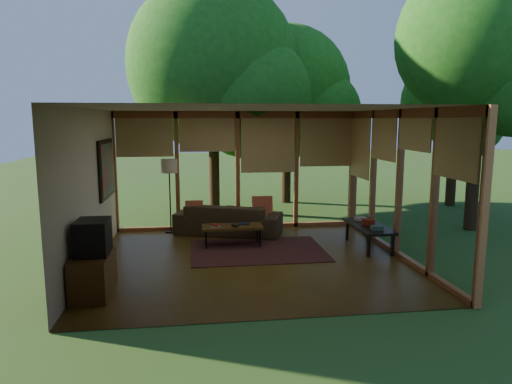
{
  "coord_description": "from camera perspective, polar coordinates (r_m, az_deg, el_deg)",
  "views": [
    {
      "loc": [
        -0.98,
        -7.88,
        2.52
      ],
      "look_at": [
        0.18,
        0.7,
        1.13
      ],
      "focal_mm": 32.0,
      "sensor_mm": 36.0,
      "label": 1
    }
  ],
  "objects": [
    {
      "name": "ct_bowl",
      "position": [
        9.01,
        -2.6,
        -4.13
      ],
      "size": [
        0.16,
        0.16,
        0.07
      ],
      "primitive_type": "ellipsoid",
      "color": "black",
      "rests_on": "coffee_table"
    },
    {
      "name": "console_book_c",
      "position": [
        9.68,
        12.96,
        -3.28
      ],
      "size": [
        0.22,
        0.17,
        0.06
      ],
      "primitive_type": "cube",
      "rotation": [
        0.0,
        0.0,
        0.02
      ],
      "color": "#B1A9A1",
      "rests_on": "side_console"
    },
    {
      "name": "pillow_left",
      "position": [
        10.02,
        -7.73,
        -2.2
      ],
      "size": [
        0.38,
        0.2,
        0.4
      ],
      "primitive_type": "cube",
      "rotation": [
        -0.21,
        0.0,
        0.0
      ],
      "color": "maroon",
      "rests_on": "sofa"
    },
    {
      "name": "console_book_a",
      "position": [
        8.91,
        14.88,
        -4.36
      ],
      "size": [
        0.23,
        0.18,
        0.08
      ],
      "primitive_type": "cube",
      "rotation": [
        0.0,
        0.0,
        -0.12
      ],
      "color": "#355D4B",
      "rests_on": "side_console"
    },
    {
      "name": "floor",
      "position": [
        8.33,
        -0.58,
        -8.51
      ],
      "size": [
        5.5,
        5.5,
        0.0
      ],
      "primitive_type": "plane",
      "color": "brown",
      "rests_on": "ground"
    },
    {
      "name": "floor_lamp",
      "position": [
        10.26,
        -10.8,
        2.7
      ],
      "size": [
        0.36,
        0.36,
        1.65
      ],
      "color": "black",
      "rests_on": "floor"
    },
    {
      "name": "media_cabinet",
      "position": [
        7.11,
        -19.65,
        -9.62
      ],
      "size": [
        0.5,
        1.0,
        0.6
      ],
      "primitive_type": "cube",
      "color": "#583818",
      "rests_on": "floor"
    },
    {
      "name": "sofa",
      "position": [
        10.15,
        -3.45,
        -3.35
      ],
      "size": [
        2.48,
        1.63,
        0.67
      ],
      "primitive_type": "imported",
      "rotation": [
        0.0,
        0.0,
        2.8
      ],
      "color": "#392D1C",
      "rests_on": "floor"
    },
    {
      "name": "tree_se",
      "position": [
        11.48,
        25.84,
        16.82
      ],
      "size": [
        3.46,
        3.46,
        5.98
      ],
      "color": "#311F12",
      "rests_on": "ground"
    },
    {
      "name": "console_book_b",
      "position": [
        9.31,
        13.82,
        -3.64
      ],
      "size": [
        0.27,
        0.23,
        0.11
      ],
      "primitive_type": "cube",
      "rotation": [
        0.0,
        0.0,
        -0.25
      ],
      "color": "maroon",
      "rests_on": "side_console"
    },
    {
      "name": "side_console",
      "position": [
        9.29,
        13.91,
        -4.31
      ],
      "size": [
        0.6,
        1.4,
        0.46
      ],
      "color": "black",
      "rests_on": "floor"
    },
    {
      "name": "tree_far",
      "position": [
        14.39,
        22.78,
        10.39
      ],
      "size": [
        2.58,
        2.58,
        4.33
      ],
      "color": "#311F12",
      "rests_on": "ground"
    },
    {
      "name": "tree_ne",
      "position": [
        13.96,
        3.84,
        12.63
      ],
      "size": [
        3.77,
        3.77,
        5.28
      ],
      "color": "#311F12",
      "rests_on": "ground"
    },
    {
      "name": "ct_book_lower",
      "position": [
        9.03,
        -5.16,
        -4.26
      ],
      "size": [
        0.2,
        0.16,
        0.03
      ],
      "primitive_type": "cube",
      "rotation": [
        0.0,
        0.0,
        0.13
      ],
      "color": "#B1A9A1",
      "rests_on": "coffee_table"
    },
    {
      "name": "ct_book_upper",
      "position": [
        9.03,
        -5.17,
        -4.07
      ],
      "size": [
        0.21,
        0.19,
        0.03
      ],
      "primitive_type": "cube",
      "rotation": [
        0.0,
        0.0,
        -0.42
      ],
      "color": "maroon",
      "rests_on": "coffee_table"
    },
    {
      "name": "wall_front",
      "position": [
        5.59,
        2.58,
        -2.97
      ],
      "size": [
        5.5,
        0.04,
        2.7
      ],
      "primitive_type": "cube",
      "color": "beige",
      "rests_on": "ground"
    },
    {
      "name": "window_wall_back",
      "position": [
        10.49,
        -2.29,
        2.68
      ],
      "size": [
        5.5,
        0.12,
        2.7
      ],
      "primitive_type": "cube",
      "color": "#98562F",
      "rests_on": "ground"
    },
    {
      "name": "ct_book_side",
      "position": [
        9.2,
        -1.46,
        -3.97
      ],
      "size": [
        0.23,
        0.2,
        0.03
      ],
      "primitive_type": "cube",
      "rotation": [
        0.0,
        0.0,
        -0.26
      ],
      "color": "#161E32",
      "rests_on": "coffee_table"
    },
    {
      "name": "exterior_lawn",
      "position": [
        18.42,
        21.57,
        0.55
      ],
      "size": [
        40.0,
        40.0,
        0.0
      ],
      "primitive_type": "plane",
      "color": "#2C511E",
      "rests_on": "ground"
    },
    {
      "name": "wall_painting",
      "position": [
        9.49,
        -18.19,
        2.78
      ],
      "size": [
        0.06,
        1.35,
        1.15
      ],
      "color": "black",
      "rests_on": "wall_left"
    },
    {
      "name": "tree_nw",
      "position": [
        12.59,
        -5.44,
        15.42
      ],
      "size": [
        4.52,
        4.52,
        6.18
      ],
      "color": "#311F12",
      "rests_on": "ground"
    },
    {
      "name": "wall_left",
      "position": [
        8.16,
        -20.13,
        0.3
      ],
      "size": [
        0.04,
        5.0,
        2.7
      ],
      "primitive_type": "cube",
      "color": "beige",
      "rests_on": "ground"
    },
    {
      "name": "coffee_table",
      "position": [
        9.11,
        -2.97,
        -4.43
      ],
      "size": [
        1.2,
        0.5,
        0.43
      ],
      "color": "#583818",
      "rests_on": "floor"
    },
    {
      "name": "television",
      "position": [
        6.96,
        -19.73,
        -5.33
      ],
      "size": [
        0.45,
        0.55,
        0.5
      ],
      "primitive_type": "cube",
      "color": "black",
      "rests_on": "media_cabinet"
    },
    {
      "name": "pillow_right",
      "position": [
        10.12,
        0.79,
        -1.83
      ],
      "size": [
        0.44,
        0.24,
        0.46
      ],
      "primitive_type": "cube",
      "rotation": [
        -0.21,
        0.0,
        0.0
      ],
      "color": "maroon",
      "rests_on": "sofa"
    },
    {
      "name": "ceiling",
      "position": [
        7.95,
        -0.61,
        10.4
      ],
      "size": [
        5.5,
        5.5,
        0.0
      ],
      "primitive_type": "plane",
      "rotation": [
        3.14,
        0.0,
        0.0
      ],
      "color": "silver",
      "rests_on": "ground"
    },
    {
      "name": "window_wall_right",
      "position": [
        8.8,
        17.47,
        1.03
      ],
      "size": [
        0.12,
        5.0,
        2.7
      ],
      "primitive_type": "cube",
      "color": "#98562F",
      "rests_on": "ground"
    },
    {
      "name": "rug",
      "position": [
        8.9,
        0.22,
        -7.3
      ],
      "size": [
        2.56,
        1.81,
        0.01
      ],
      "primitive_type": "cube",
      "color": "maroon",
      "rests_on": "floor"
    }
  ]
}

